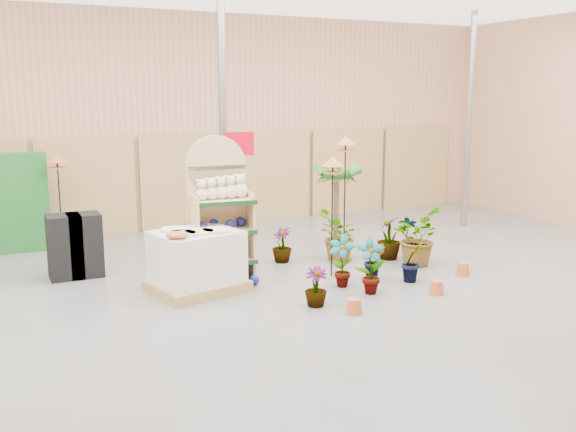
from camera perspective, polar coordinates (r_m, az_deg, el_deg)
name	(u,v)px	position (r m, az deg, el deg)	size (l,w,h in m)	color
room	(287,139)	(8.96, -0.10, 6.84)	(15.20, 12.10, 4.70)	#5B5B5A
display_shelf	(219,214)	(9.95, -6.13, 0.21)	(0.98, 0.68, 2.22)	tan
teddy_bears	(223,189)	(9.80, -5.79, 2.37)	(0.83, 0.23, 0.36)	beige
gazing_balls_shelf	(222,224)	(9.86, -5.87, -0.73)	(0.81, 0.28, 0.15)	navy
gazing_balls_floor	(237,280)	(9.73, -4.55, -5.70)	(0.63, 0.39, 0.15)	navy
pallet_stack	(197,262)	(9.39, -8.12, -4.03)	(1.46, 1.30, 0.93)	#A7824A
charcoal_planters	(75,246)	(10.55, -18.42, -2.53)	(0.80, 0.50, 1.00)	black
offer_sign	(240,169)	(10.95, -4.31, 4.16)	(0.50, 0.08, 2.20)	gray
bird_table_front	(333,166)	(9.87, 4.00, 4.49)	(0.34, 0.34, 1.89)	black
bird_table_right	(346,145)	(10.89, 5.14, 6.31)	(0.34, 0.34, 2.13)	black
bird_table_back	(57,162)	(12.16, -19.84, 4.58)	(0.34, 0.34, 1.77)	black
palm	(337,173)	(11.74, 4.36, 3.84)	(0.70, 0.70, 1.66)	brown
potted_plant_0	(342,261)	(9.56, 4.78, -4.05)	(0.41, 0.28, 0.78)	#2F7224
potted_plant_1	(374,260)	(10.05, 7.69, -3.93)	(0.32, 0.26, 0.59)	#2F7224
potted_plant_3	(389,238)	(11.26, 8.96, -1.92)	(0.42, 0.42, 0.75)	#2F7224
potted_plant_4	(407,234)	(11.83, 10.56, -1.56)	(0.35, 0.24, 0.67)	#2F7224
potted_plant_6	(339,236)	(11.03, 4.58, -1.78)	(0.78, 0.68, 0.87)	#2F7224
potted_plant_7	(316,287)	(8.72, 2.49, -6.33)	(0.30, 0.30, 0.54)	#2F7224
potted_plant_8	(370,266)	(9.27, 7.33, -4.45)	(0.43, 0.29, 0.82)	#2F7224
potted_plant_9	(412,262)	(9.99, 11.00, -3.99)	(0.35, 0.28, 0.63)	#2F7224
potted_plant_10	(416,237)	(10.95, 11.31, -1.84)	(0.85, 0.74, 0.95)	#2F7224
potted_plant_11	(282,245)	(10.93, -0.54, -2.60)	(0.33, 0.33, 0.59)	#2F7224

